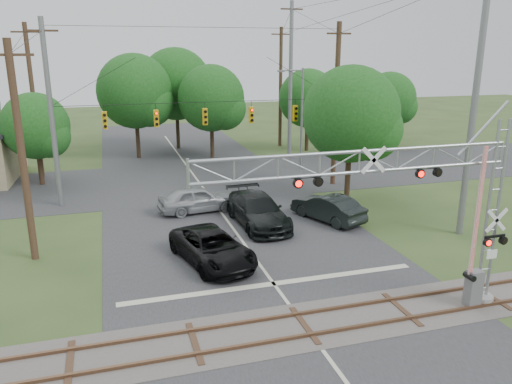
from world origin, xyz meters
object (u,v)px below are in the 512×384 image
object	(u,v)px
crossing_gantry	(415,200)
streetlight	(300,114)
traffic_signal_span	(219,111)
car_dark	(258,210)
sedan_silver	(198,199)
pickup_black	(212,247)

from	to	relation	value
crossing_gantry	streetlight	xyz separation A→B (m)	(4.88, 23.43, 0.07)
traffic_signal_span	car_dark	bearing A→B (deg)	-85.36
crossing_gantry	sedan_silver	world-z (taller)	crossing_gantry
crossing_gantry	sedan_silver	distance (m)	16.00
car_dark	streetlight	size ratio (longest dim) A/B	0.72
crossing_gantry	traffic_signal_span	xyz separation A→B (m)	(-2.96, 18.36, 1.14)
traffic_signal_span	car_dark	distance (m)	8.63
car_dark	sedan_silver	bearing A→B (deg)	126.65
traffic_signal_span	car_dark	xyz separation A→B (m)	(0.58, -7.13, -4.82)
pickup_black	sedan_silver	world-z (taller)	sedan_silver
crossing_gantry	streetlight	distance (m)	23.93
streetlight	car_dark	bearing A→B (deg)	-120.76
traffic_signal_span	sedan_silver	distance (m)	6.51
crossing_gantry	streetlight	bearing A→B (deg)	78.24
car_dark	streetlight	distance (m)	14.68
crossing_gantry	car_dark	world-z (taller)	crossing_gantry
pickup_black	streetlight	size ratio (longest dim) A/B	0.66
crossing_gantry	traffic_signal_span	bearing A→B (deg)	99.16
traffic_signal_span	sedan_silver	world-z (taller)	traffic_signal_span
traffic_signal_span	sedan_silver	xyz separation A→B (m)	(-2.24, -3.69, -4.87)
crossing_gantry	sedan_silver	xyz separation A→B (m)	(-5.21, 14.66, -3.73)
pickup_black	car_dark	xyz separation A→B (m)	(3.54, 4.41, 0.11)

